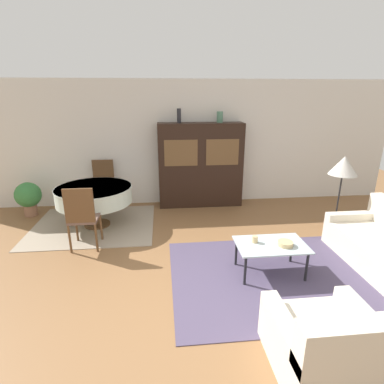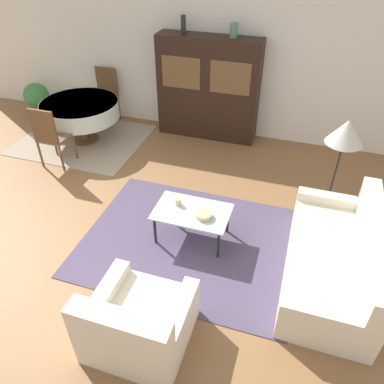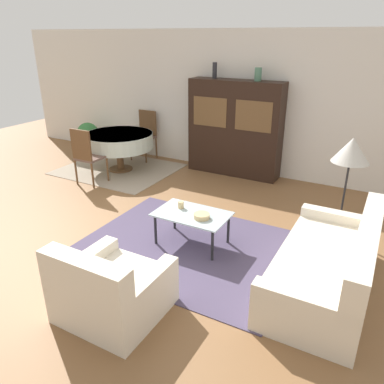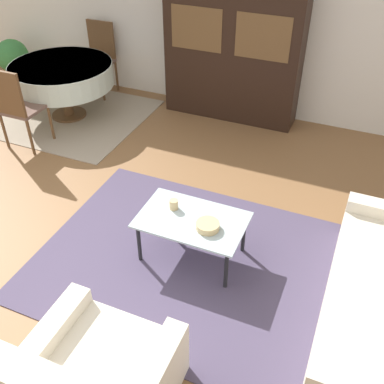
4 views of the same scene
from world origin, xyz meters
name	(u,v)px [view 2 (image 2 of 4)]	position (x,y,z in m)	size (l,w,h in m)	color
ground_plane	(91,245)	(0.00, 0.00, 0.00)	(14.00, 14.00, 0.00)	brown
wall_back	(182,57)	(0.00, 3.63, 1.35)	(10.00, 0.06, 2.70)	silver
area_rug	(190,242)	(1.21, 0.45, 0.01)	(2.75, 2.16, 0.01)	#4C425B
dining_rug	(83,140)	(-1.58, 2.43, 0.01)	(2.25, 1.89, 0.01)	gray
couch	(336,261)	(2.97, 0.39, 0.29)	(0.94, 2.00, 0.84)	beige
armchair	(138,324)	(1.16, -1.05, 0.29)	(0.94, 0.91, 0.81)	beige
coffee_table	(192,214)	(1.20, 0.54, 0.40)	(0.95, 0.60, 0.44)	black
display_cabinet	(208,89)	(0.59, 3.37, 0.91)	(1.82, 0.43, 1.82)	black
dining_table	(80,110)	(-1.52, 2.43, 0.62)	(1.38, 1.38, 0.76)	brown
dining_chair_near	(50,134)	(-1.52, 1.51, 0.60)	(0.44, 0.44, 1.05)	brown
dining_chair_far	(105,92)	(-1.52, 3.34, 0.60)	(0.44, 0.44, 1.05)	brown
floor_lamp	(346,134)	(2.87, 1.76, 1.19)	(0.48, 0.48, 1.39)	black
cup	(178,202)	(0.99, 0.62, 0.50)	(0.08, 0.08, 0.09)	tan
bowl	(204,215)	(1.37, 0.48, 0.48)	(0.21, 0.21, 0.06)	tan
vase_tall	(183,24)	(0.13, 3.37, 1.97)	(0.08, 0.08, 0.29)	#232328
vase_short	(234,30)	(0.99, 3.37, 1.93)	(0.13, 0.13, 0.23)	#4C7A60
potted_plant	(37,97)	(-2.98, 3.08, 0.42)	(0.51, 0.51, 0.70)	#93664C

